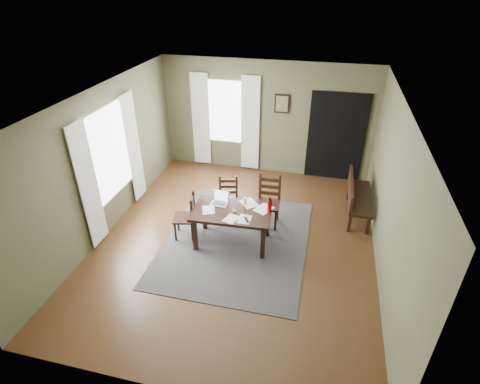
% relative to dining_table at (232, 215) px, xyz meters
% --- Properties ---
extents(ground, '(5.00, 6.00, 0.01)m').
position_rel_dining_table_xyz_m(ground, '(0.06, 0.05, -0.63)').
color(ground, '#492C16').
extents(room_shell, '(5.02, 6.02, 2.71)m').
position_rel_dining_table_xyz_m(room_shell, '(0.06, 0.05, 1.18)').
color(room_shell, brown).
rests_on(room_shell, ground).
extents(rug, '(2.60, 3.20, 0.01)m').
position_rel_dining_table_xyz_m(rug, '(0.06, 0.05, -0.62)').
color(rug, '#383838').
rests_on(rug, ground).
extents(dining_table, '(1.44, 0.91, 0.70)m').
position_rel_dining_table_xyz_m(dining_table, '(0.00, 0.00, 0.00)').
color(dining_table, black).
rests_on(dining_table, rug).
extents(chair_end, '(0.46, 0.46, 0.89)m').
position_rel_dining_table_xyz_m(chair_end, '(-0.87, 0.00, -0.19)').
color(chair_end, black).
rests_on(chair_end, rug).
extents(chair_back_left, '(0.47, 0.47, 0.89)m').
position_rel_dining_table_xyz_m(chair_back_left, '(-0.28, 0.78, -0.19)').
color(chair_back_left, black).
rests_on(chair_back_left, rug).
extents(chair_back_right, '(0.46, 0.46, 1.02)m').
position_rel_dining_table_xyz_m(chair_back_right, '(0.53, 0.78, -0.13)').
color(chair_back_right, black).
rests_on(chair_back_right, rug).
extents(bench, '(0.46, 1.42, 0.80)m').
position_rel_dining_table_xyz_m(bench, '(2.21, 1.47, -0.15)').
color(bench, black).
rests_on(bench, ground).
extents(laptop, '(0.32, 0.26, 0.21)m').
position_rel_dining_table_xyz_m(laptop, '(-0.27, 0.20, 0.14)').
color(laptop, '#B7B7BC').
rests_on(laptop, dining_table).
extents(computer_mouse, '(0.08, 0.11, 0.03)m').
position_rel_dining_table_xyz_m(computer_mouse, '(0.05, -0.03, 0.10)').
color(computer_mouse, '#3F3F42').
rests_on(computer_mouse, dining_table).
extents(tv_remote, '(0.13, 0.17, 0.02)m').
position_rel_dining_table_xyz_m(tv_remote, '(0.32, -0.23, 0.10)').
color(tv_remote, black).
rests_on(tv_remote, dining_table).
extents(drinking_glass, '(0.08, 0.08, 0.14)m').
position_rel_dining_table_xyz_m(drinking_glass, '(0.18, 0.25, 0.16)').
color(drinking_glass, silver).
rests_on(drinking_glass, dining_table).
extents(water_bottle, '(0.11, 0.11, 0.28)m').
position_rel_dining_table_xyz_m(water_bottle, '(0.65, 0.12, 0.22)').
color(water_bottle, maroon).
rests_on(water_bottle, dining_table).
extents(paper_a, '(0.30, 0.34, 0.00)m').
position_rel_dining_table_xyz_m(paper_a, '(-0.41, -0.08, 0.09)').
color(paper_a, white).
rests_on(paper_a, dining_table).
extents(paper_b, '(0.22, 0.28, 0.00)m').
position_rel_dining_table_xyz_m(paper_b, '(0.28, -0.21, 0.09)').
color(paper_b, white).
rests_on(paper_b, dining_table).
extents(paper_c, '(0.41, 0.42, 0.00)m').
position_rel_dining_table_xyz_m(paper_c, '(0.24, 0.31, 0.09)').
color(paper_c, white).
rests_on(paper_c, dining_table).
extents(paper_d, '(0.38, 0.41, 0.00)m').
position_rel_dining_table_xyz_m(paper_d, '(0.54, 0.18, 0.09)').
color(paper_d, white).
rests_on(paper_d, dining_table).
extents(paper_e, '(0.27, 0.32, 0.00)m').
position_rel_dining_table_xyz_m(paper_e, '(0.05, -0.25, 0.09)').
color(paper_e, white).
rests_on(paper_e, dining_table).
extents(window_left, '(0.01, 1.30, 1.70)m').
position_rel_dining_table_xyz_m(window_left, '(-2.41, 0.25, 0.82)').
color(window_left, white).
rests_on(window_left, ground).
extents(window_back, '(1.00, 0.01, 1.50)m').
position_rel_dining_table_xyz_m(window_back, '(-0.94, 3.02, 0.82)').
color(window_back, white).
rests_on(window_back, ground).
extents(curtain_left_near, '(0.03, 0.48, 2.30)m').
position_rel_dining_table_xyz_m(curtain_left_near, '(-2.38, -0.57, 0.57)').
color(curtain_left_near, silver).
rests_on(curtain_left_near, ground).
extents(curtain_left_far, '(0.03, 0.48, 2.30)m').
position_rel_dining_table_xyz_m(curtain_left_far, '(-2.38, 1.07, 0.57)').
color(curtain_left_far, silver).
rests_on(curtain_left_far, ground).
extents(curtain_back_left, '(0.44, 0.03, 2.30)m').
position_rel_dining_table_xyz_m(curtain_back_left, '(-1.56, 2.99, 0.57)').
color(curtain_back_left, silver).
rests_on(curtain_back_left, ground).
extents(curtain_back_right, '(0.44, 0.03, 2.30)m').
position_rel_dining_table_xyz_m(curtain_back_right, '(-0.32, 2.99, 0.57)').
color(curtain_back_right, silver).
rests_on(curtain_back_right, ground).
extents(framed_picture, '(0.34, 0.03, 0.44)m').
position_rel_dining_table_xyz_m(framed_picture, '(0.41, 3.02, 1.12)').
color(framed_picture, black).
rests_on(framed_picture, ground).
extents(doorway_back, '(1.30, 0.03, 2.10)m').
position_rel_dining_table_xyz_m(doorway_back, '(1.71, 3.02, 0.42)').
color(doorway_back, black).
rests_on(doorway_back, ground).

